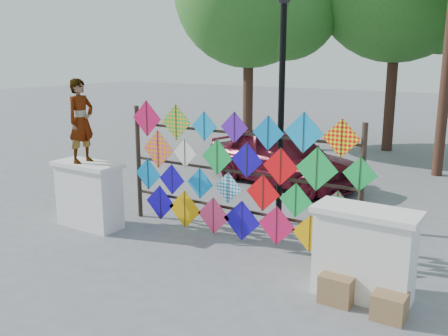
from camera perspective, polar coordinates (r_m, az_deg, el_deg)
The scene contains 9 objects.
ground at distance 8.66m, azimuth -1.64°, elevation -9.52°, with size 80.00×80.00×0.00m, color gray.
parapet_left at distance 10.02m, azimuth -15.18°, elevation -2.92°, with size 1.40×0.65×1.28m.
parapet_right at distance 7.16m, azimuth 15.72°, elevation -9.34°, with size 1.40×0.65×1.28m.
kite_rack at distance 8.85m, azimuth 1.21°, elevation -0.84°, with size 4.91×0.24×2.43m.
vendor_woman at distance 9.81m, azimuth -16.02°, elevation 5.19°, with size 0.58×0.38×1.58m, color #99999E.
sedan at distance 12.90m, azimuth 6.68°, elevation 1.29°, with size 1.72×4.27×1.45m, color #4C0D1A.
lamppost at distance 9.60m, azimuth 6.62°, elevation 9.16°, with size 0.28×0.28×4.46m.
cardboard_box_near at distance 7.14m, azimuth 12.88°, elevation -13.23°, with size 0.44×0.40×0.40m, color olive.
cardboard_box_far at distance 6.91m, azimuth 18.39°, elevation -14.74°, with size 0.41×0.38×0.34m, color olive.
Camera 1 is at (4.55, -6.59, 3.30)m, focal length 40.00 mm.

